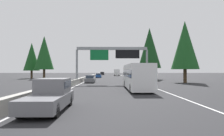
% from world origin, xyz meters
% --- Properties ---
extents(ground_plane, '(320.00, 320.00, 0.00)m').
position_xyz_m(ground_plane, '(60.00, 0.00, 0.00)').
color(ground_plane, '#262628').
extents(median_barrier, '(180.00, 0.56, 0.90)m').
position_xyz_m(median_barrier, '(80.00, 0.30, 0.45)').
color(median_barrier, '#9E9B93').
rests_on(median_barrier, ground).
extents(shoulder_stripe_right, '(160.00, 0.16, 0.01)m').
position_xyz_m(shoulder_stripe_right, '(70.00, -11.52, 0.01)').
color(shoulder_stripe_right, silver).
rests_on(shoulder_stripe_right, ground).
extents(shoulder_stripe_median, '(160.00, 0.16, 0.01)m').
position_xyz_m(shoulder_stripe_median, '(70.00, -0.25, 0.01)').
color(shoulder_stripe_median, silver).
rests_on(shoulder_stripe_median, ground).
extents(sign_gantry_overhead, '(0.50, 12.68, 6.50)m').
position_xyz_m(sign_gantry_overhead, '(32.91, -6.03, 5.17)').
color(sign_gantry_overhead, gray).
rests_on(sign_gantry_overhead, ground).
extents(pickup_distant_a, '(5.60, 2.00, 1.86)m').
position_xyz_m(pickup_distant_a, '(8.60, -1.76, 0.91)').
color(pickup_distant_a, slate).
rests_on(pickup_distant_a, ground).
extents(bus_distant_b, '(11.50, 2.55, 3.10)m').
position_xyz_m(bus_distant_b, '(22.13, -8.76, 1.72)').
color(bus_distant_b, white).
rests_on(bus_distant_b, ground).
extents(sedan_mid_right, '(4.40, 1.80, 1.47)m').
position_xyz_m(sedan_mid_right, '(66.28, -1.93, 0.68)').
color(sedan_mid_right, '#1E4793').
rests_on(sedan_mid_right, ground).
extents(minivan_near_right, '(5.00, 1.95, 1.69)m').
position_xyz_m(minivan_near_right, '(108.46, -1.94, 0.95)').
color(minivan_near_right, black).
rests_on(minivan_near_right, ground).
extents(sedan_mid_center, '(4.40, 1.80, 1.47)m').
position_xyz_m(sedan_mid_center, '(37.12, -1.68, 0.68)').
color(sedan_mid_center, slate).
rests_on(sedan_mid_center, ground).
extents(box_truck_near_center, '(8.50, 2.40, 2.95)m').
position_xyz_m(box_truck_near_center, '(93.32, -9.05, 1.61)').
color(box_truck_near_center, white).
rests_on(box_truck_near_center, ground).
extents(conifer_right_near, '(5.27, 5.27, 11.98)m').
position_xyz_m(conifer_right_near, '(36.29, -19.98, 7.28)').
color(conifer_right_near, '#4C3823').
rests_on(conifer_right_near, ground).
extents(conifer_right_mid, '(6.09, 6.09, 13.85)m').
position_xyz_m(conifer_right_mid, '(52.32, -16.26, 8.42)').
color(conifer_right_mid, '#4C3823').
rests_on(conifer_right_mid, ground).
extents(conifer_left_near, '(5.41, 5.41, 12.28)m').
position_xyz_m(conifer_left_near, '(56.30, 13.09, 7.47)').
color(conifer_left_near, '#4C3823').
rests_on(conifer_left_near, ground).
extents(conifer_left_mid, '(4.74, 4.74, 10.78)m').
position_xyz_m(conifer_left_mid, '(59.97, 17.95, 6.55)').
color(conifer_left_mid, '#4C3823').
rests_on(conifer_left_mid, ground).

